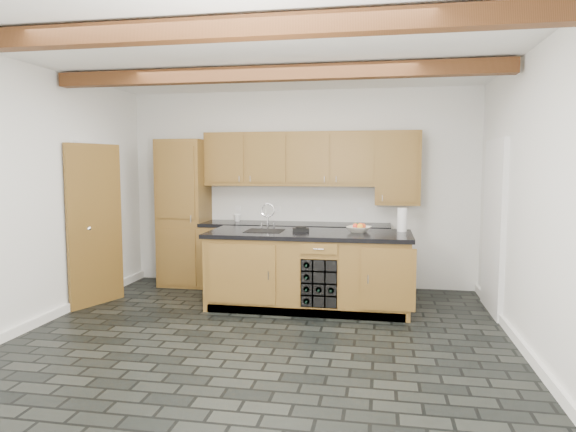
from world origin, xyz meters
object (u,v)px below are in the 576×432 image
(island, at_px, (309,270))
(kitchen_scale, at_px, (301,229))
(fruit_bowl, at_px, (359,229))
(paper_towel, at_px, (402,220))

(island, bearing_deg, kitchen_scale, 165.93)
(kitchen_scale, relative_size, fruit_bowl, 0.75)
(kitchen_scale, height_order, paper_towel, paper_towel)
(island, distance_m, paper_towel, 1.29)
(fruit_bowl, bearing_deg, paper_towel, 17.39)
(fruit_bowl, bearing_deg, island, -169.84)
(island, height_order, paper_towel, paper_towel)
(island, distance_m, kitchen_scale, 0.51)
(island, bearing_deg, paper_towel, 13.58)
(island, relative_size, kitchen_scale, 11.49)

